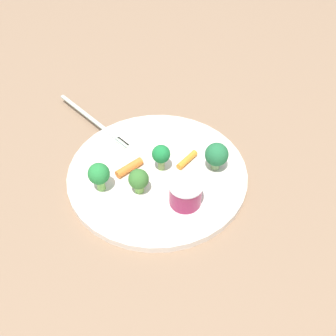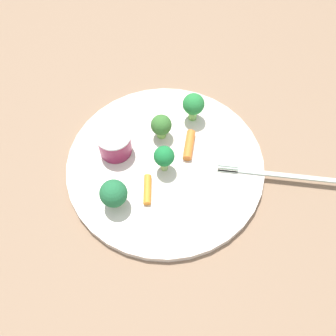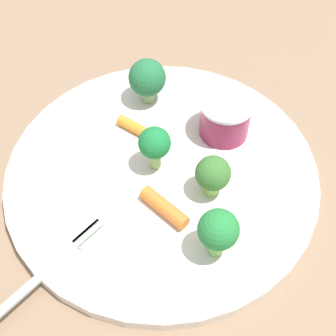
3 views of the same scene
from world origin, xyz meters
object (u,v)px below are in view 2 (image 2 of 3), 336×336
object	(u,v)px
broccoli_floret_1	(193,105)
carrot_stick_1	(189,145)
sauce_cup	(115,143)
broccoli_floret_3	(161,126)
broccoli_floret_2	(114,194)
fork	(286,176)
broccoli_floret_0	(164,157)
carrot_stick_0	(147,190)
plate	(165,165)

from	to	relation	value
broccoli_floret_1	carrot_stick_1	world-z (taller)	broccoli_floret_1
sauce_cup	broccoli_floret_3	size ratio (longest dim) A/B	1.19
carrot_stick_1	broccoli_floret_1	bearing A→B (deg)	-177.60
broccoli_floret_2	fork	distance (m)	0.24
broccoli_floret_0	fork	size ratio (longest dim) A/B	0.23
carrot_stick_1	broccoli_floret_2	bearing A→B (deg)	-38.63
fork	broccoli_floret_0	bearing A→B (deg)	-84.90
broccoli_floret_0	carrot_stick_0	distance (m)	0.05
broccoli_floret_2	carrot_stick_1	size ratio (longest dim) A/B	1.01
plate	carrot_stick_1	bearing A→B (deg)	137.55
broccoli_floret_2	carrot_stick_0	bearing A→B (deg)	122.89
plate	fork	distance (m)	0.17
plate	sauce_cup	bearing A→B (deg)	-97.44
plate	fork	bearing A→B (deg)	92.35
carrot_stick_1	plate	bearing A→B (deg)	-42.45
plate	fork	world-z (taller)	fork
broccoli_floret_3	fork	xyz separation A→B (m)	(0.04, 0.18, -0.02)
plate	broccoli_floret_2	world-z (taller)	broccoli_floret_2
plate	broccoli_floret_3	xyz separation A→B (m)	(-0.05, -0.01, 0.03)
plate	broccoli_floret_2	distance (m)	0.10
broccoli_floret_1	broccoli_floret_2	distance (m)	0.18
plate	fork	size ratio (longest dim) A/B	1.42
plate	sauce_cup	world-z (taller)	sauce_cup
broccoli_floret_0	carrot_stick_1	bearing A→B (deg)	143.57
carrot_stick_1	fork	xyz separation A→B (m)	(0.03, 0.14, -0.00)
carrot_stick_0	broccoli_floret_0	bearing A→B (deg)	158.31
carrot_stick_0	plate	bearing A→B (deg)	161.34
plate	carrot_stick_0	world-z (taller)	carrot_stick_0
plate	broccoli_floret_1	size ratio (longest dim) A/B	5.75
broccoli_floret_0	broccoli_floret_3	distance (m)	0.06
broccoli_floret_0	broccoli_floret_2	distance (m)	0.08
broccoli_floret_0	broccoli_floret_1	world-z (taller)	broccoli_floret_1
plate	sauce_cup	xyz separation A→B (m)	(-0.01, -0.07, 0.03)
broccoli_floret_3	carrot_stick_1	size ratio (longest dim) A/B	0.88
broccoli_floret_2	carrot_stick_0	size ratio (longest dim) A/B	1.10
broccoli_floret_0	broccoli_floret_1	xyz separation A→B (m)	(-0.09, 0.03, 0.00)
broccoli_floret_1	broccoli_floret_3	bearing A→B (deg)	-45.54
plate	broccoli_floret_0	xyz separation A→B (m)	(0.01, -0.00, 0.04)
broccoli_floret_2	broccoli_floret_3	bearing A→B (deg)	161.09
fork	plate	bearing A→B (deg)	-87.65
broccoli_floret_3	carrot_stick_0	distance (m)	0.10
sauce_cup	carrot_stick_1	xyz separation A→B (m)	(-0.02, 0.10, -0.01)
broccoli_floret_2	broccoli_floret_3	size ratio (longest dim) A/B	1.15
carrot_stick_0	broccoli_floret_2	bearing A→B (deg)	-57.11
broccoli_floret_2	carrot_stick_1	distance (m)	0.14
sauce_cup	broccoli_floret_3	world-z (taller)	broccoli_floret_3
sauce_cup	broccoli_floret_0	xyz separation A→B (m)	(0.02, 0.07, 0.01)
plate	carrot_stick_0	size ratio (longest dim) A/B	6.54
plate	sauce_cup	distance (m)	0.08
broccoli_floret_3	plate	bearing A→B (deg)	16.37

